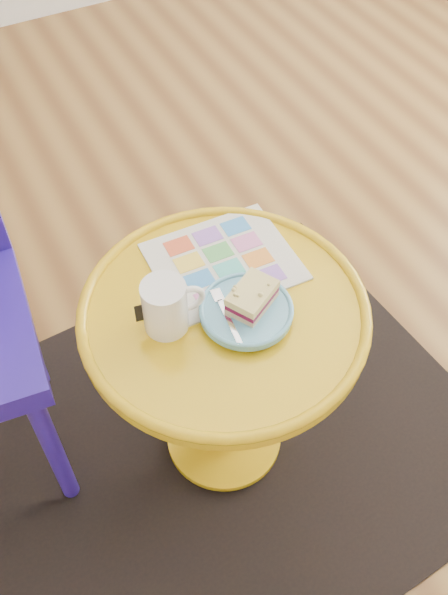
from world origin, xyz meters
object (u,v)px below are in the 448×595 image
newspaper (224,261)px  plate (246,311)px  mug (166,305)px  side_table (224,354)px

newspaper → plate: size_ratio=1.59×
mug → plate: size_ratio=0.67×
newspaper → mug: size_ratio=2.37×
newspaper → mug: (-0.17, -0.10, 0.06)m
side_table → plate: bearing=-48.7°
side_table → newspaper: size_ratio=1.99×
plate → mug: bearing=159.2°
side_table → newspaper: bearing=62.6°
side_table → mug: 0.25m
newspaper → mug: mug is taller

